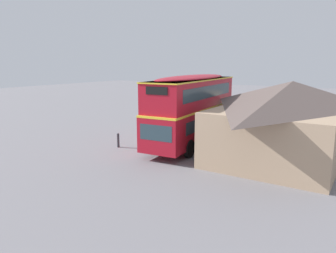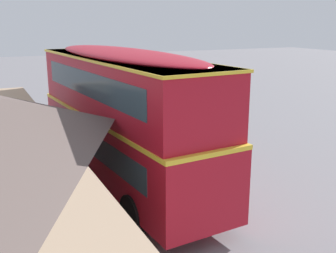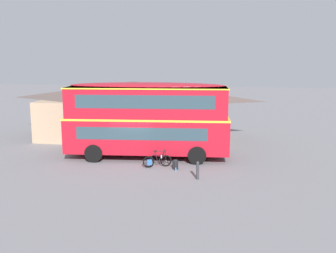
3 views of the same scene
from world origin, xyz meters
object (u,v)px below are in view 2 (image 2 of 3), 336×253
object	(u,v)px
double_decker_bus	(123,113)
touring_bicycle	(162,160)
kerb_bollard	(175,135)
backpack_on_ground	(156,153)
water_bottle_blue_sports	(163,155)

from	to	relation	value
double_decker_bus	touring_bicycle	size ratio (longest dim) A/B	6.40
kerb_bollard	touring_bicycle	bearing A→B (deg)	144.33
touring_bicycle	backpack_on_ground	xyz separation A→B (m)	(1.15, -0.24, -0.08)
kerb_bollard	double_decker_bus	bearing A→B (deg)	133.22
touring_bicycle	kerb_bollard	xyz separation A→B (m)	(2.57, -1.84, 0.13)
double_decker_bus	kerb_bollard	world-z (taller)	double_decker_bus
double_decker_bus	backpack_on_ground	size ratio (longest dim) A/B	17.96
double_decker_bus	touring_bicycle	world-z (taller)	double_decker_bus
backpack_on_ground	water_bottle_blue_sports	world-z (taller)	backpack_on_ground
double_decker_bus	water_bottle_blue_sports	world-z (taller)	double_decker_bus
water_bottle_blue_sports	touring_bicycle	bearing A→B (deg)	154.19
double_decker_bus	water_bottle_blue_sports	distance (m)	4.16
touring_bicycle	water_bottle_blue_sports	xyz separation A→B (m)	(1.23, -0.59, -0.26)
backpack_on_ground	water_bottle_blue_sports	bearing A→B (deg)	-78.02
touring_bicycle	water_bottle_blue_sports	bearing A→B (deg)	-25.81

